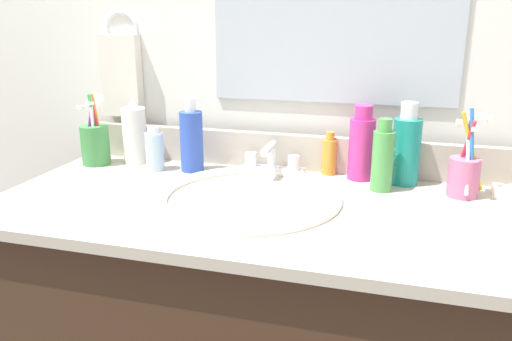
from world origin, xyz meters
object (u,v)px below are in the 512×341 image
at_px(faucet, 271,162).
at_px(bottle_gel_clear, 155,150).
at_px(bottle_oil_amber, 329,155).
at_px(bottle_soap_pink, 362,146).
at_px(bottle_toner_green, 383,159).
at_px(bottle_shampoo_blue, 192,140).
at_px(cup_green, 95,143).
at_px(soap_bar, 509,192).
at_px(bottle_mouthwash_teal, 406,149).
at_px(cup_pink, 464,173).
at_px(bottle_lotion_white, 135,134).
at_px(hand_towel, 122,75).

distance_m(faucet, bottle_gel_clear, 0.30).
height_order(bottle_oil_amber, bottle_soap_pink, bottle_soap_pink).
distance_m(bottle_toner_green, bottle_shampoo_blue, 0.47).
relative_size(bottle_toner_green, cup_green, 0.86).
bearing_deg(bottle_shampoo_blue, soap_bar, 0.17).
bearing_deg(bottle_mouthwash_teal, cup_pink, -23.71).
xyz_separation_m(bottle_lotion_white, cup_green, (-0.09, -0.04, -0.02)).
distance_m(bottle_oil_amber, soap_bar, 0.41).
xyz_separation_m(bottle_soap_pink, cup_pink, (0.23, -0.06, -0.03)).
bearing_deg(bottle_toner_green, bottle_shampoo_blue, 177.08).
distance_m(faucet, bottle_lotion_white, 0.38).
bearing_deg(cup_pink, bottle_gel_clear, -179.74).
height_order(faucet, bottle_oil_amber, bottle_oil_amber).
xyz_separation_m(faucet, bottle_shampoo_blue, (-0.20, -0.03, 0.05)).
xyz_separation_m(bottle_gel_clear, cup_green, (-0.17, 0.01, 0.01)).
xyz_separation_m(cup_pink, soap_bar, (0.10, 0.02, -0.04)).
xyz_separation_m(hand_towel, soap_bar, (0.98, -0.10, -0.21)).
relative_size(faucet, bottle_gel_clear, 1.42).
relative_size(hand_towel, bottle_toner_green, 1.34).
relative_size(bottle_oil_amber, bottle_mouthwash_teal, 0.56).
distance_m(bottle_lotion_white, bottle_shampoo_blue, 0.18).
xyz_separation_m(bottle_oil_amber, bottle_soap_pink, (0.08, -0.02, 0.03)).
height_order(cup_pink, soap_bar, cup_pink).
bearing_deg(bottle_shampoo_blue, cup_pink, -1.40).
distance_m(bottle_shampoo_blue, cup_pink, 0.64).
distance_m(bottle_lotion_white, bottle_gel_clear, 0.10).
bearing_deg(soap_bar, bottle_soap_pink, 171.78).
bearing_deg(faucet, soap_bar, -3.07).
bearing_deg(cup_green, hand_towel, 78.75).
bearing_deg(bottle_mouthwash_teal, bottle_soap_pink, 174.52).
xyz_separation_m(hand_towel, bottle_soap_pink, (0.66, -0.06, -0.14)).
bearing_deg(cup_green, bottle_oil_amber, 7.46).
distance_m(bottle_oil_amber, bottle_toner_green, 0.16).
bearing_deg(bottle_lotion_white, cup_green, -154.79).
xyz_separation_m(hand_towel, bottle_gel_clear, (0.15, -0.12, -0.17)).
relative_size(hand_towel, bottle_shampoo_blue, 1.19).
distance_m(cup_green, soap_bar, 1.01).
height_order(bottle_toner_green, soap_bar, bottle_toner_green).
relative_size(bottle_toner_green, bottle_gel_clear, 1.46).
relative_size(bottle_gel_clear, bottle_mouthwash_teal, 0.59).
xyz_separation_m(bottle_lotion_white, bottle_soap_pink, (0.59, 0.02, 0.00)).
bearing_deg(bottle_mouthwash_teal, bottle_gel_clear, -174.57).
bearing_deg(cup_green, bottle_mouthwash_teal, 3.82).
height_order(bottle_mouthwash_teal, soap_bar, bottle_mouthwash_teal).
bearing_deg(bottle_mouthwash_teal, bottle_toner_green, -127.87).
xyz_separation_m(bottle_oil_amber, cup_pink, (0.30, -0.08, 0.00)).
bearing_deg(hand_towel, bottle_soap_pink, -4.85).
distance_m(bottle_mouthwash_teal, cup_green, 0.79).
bearing_deg(cup_green, bottle_shampoo_blue, 2.85).
height_order(bottle_soap_pink, soap_bar, bottle_soap_pink).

